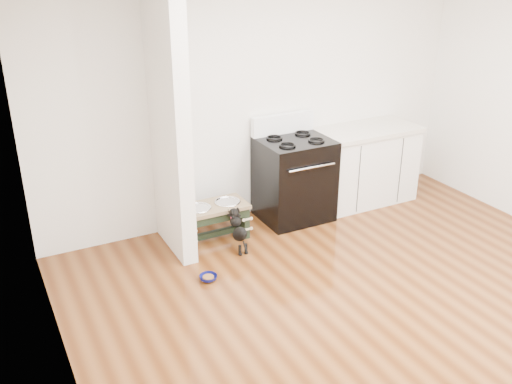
% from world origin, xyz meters
% --- Properties ---
extents(ground, '(5.00, 5.00, 0.00)m').
position_xyz_m(ground, '(0.00, 0.00, 0.00)').
color(ground, '#4A230D').
rests_on(ground, ground).
extents(room_shell, '(5.00, 5.00, 5.00)m').
position_xyz_m(room_shell, '(0.00, 0.00, 1.62)').
color(room_shell, silver).
rests_on(room_shell, ground).
extents(partition_wall, '(0.15, 0.80, 2.70)m').
position_xyz_m(partition_wall, '(-1.18, 2.10, 1.35)').
color(partition_wall, silver).
rests_on(partition_wall, ground).
extents(oven_range, '(0.76, 0.69, 1.14)m').
position_xyz_m(oven_range, '(0.25, 2.16, 0.48)').
color(oven_range, black).
rests_on(oven_range, ground).
extents(cabinet_run, '(1.24, 0.64, 0.91)m').
position_xyz_m(cabinet_run, '(1.23, 2.18, 0.45)').
color(cabinet_run, silver).
rests_on(cabinet_run, ground).
extents(dog_feeder, '(0.71, 0.38, 0.40)m').
position_xyz_m(dog_feeder, '(-0.77, 2.08, 0.28)').
color(dog_feeder, black).
rests_on(dog_feeder, ground).
extents(puppy, '(0.12, 0.36, 0.43)m').
position_xyz_m(puppy, '(-0.64, 1.75, 0.24)').
color(puppy, black).
rests_on(puppy, ground).
extents(floor_bowl, '(0.20, 0.20, 0.05)m').
position_xyz_m(floor_bowl, '(-1.14, 1.35, 0.03)').
color(floor_bowl, '#0B0F53').
rests_on(floor_bowl, ground).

